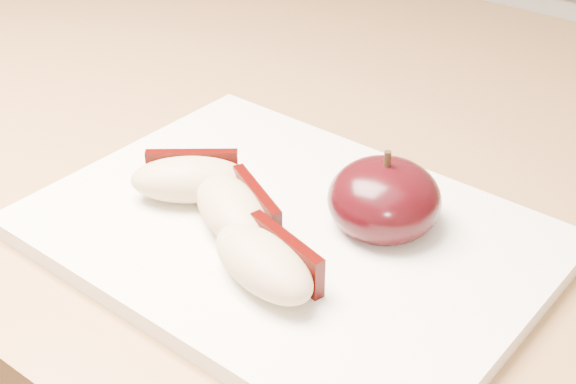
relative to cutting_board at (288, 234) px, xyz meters
The scene contains 6 objects.
back_cabinet 0.96m from the cutting_board, 96.30° to the left, with size 2.40×0.62×0.94m.
cutting_board is the anchor object (origin of this frame).
apple_half 0.06m from the cutting_board, 41.56° to the left, with size 0.08×0.08×0.06m.
apple_wedge_a 0.07m from the cutting_board, behind, with size 0.08×0.08×0.03m.
apple_wedge_b 0.04m from the cutting_board, 139.03° to the right, with size 0.08×0.07×0.03m.
apple_wedge_c 0.06m from the cutting_board, 64.91° to the right, with size 0.08×0.05×0.03m.
Camera 1 is at (0.34, 0.04, 1.20)m, focal length 50.00 mm.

